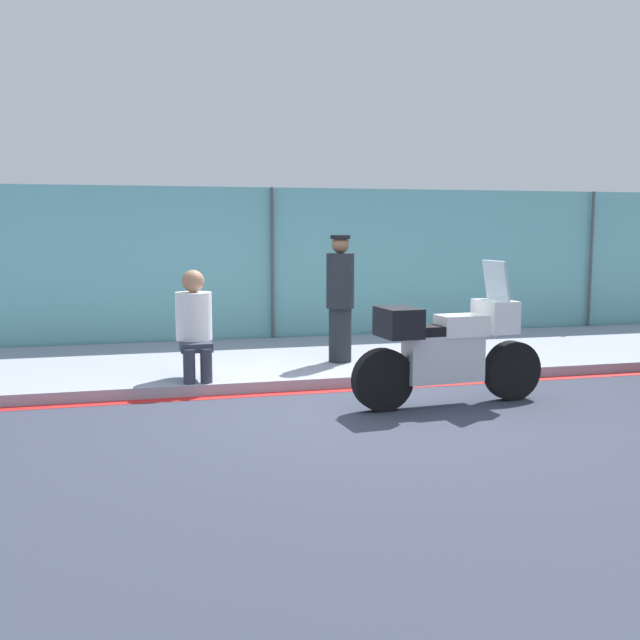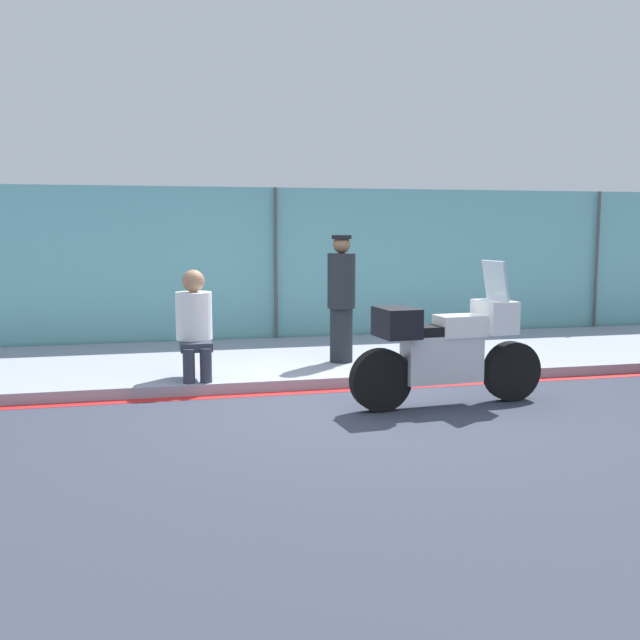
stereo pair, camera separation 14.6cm
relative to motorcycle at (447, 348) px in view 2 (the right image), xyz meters
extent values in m
plane|color=#333847|center=(-1.01, 0.11, -0.61)|extent=(120.00, 120.00, 0.00)
cube|color=#8E93A3|center=(-1.01, 2.71, -0.55)|extent=(41.93, 3.31, 0.13)
cube|color=red|center=(-1.01, 0.97, -0.61)|extent=(41.93, 0.18, 0.01)
cube|color=#6BB2B7|center=(-1.01, 4.46, 0.62)|extent=(39.83, 0.08, 2.47)
cylinder|color=#4C4C51|center=(-1.01, 4.36, 0.62)|extent=(0.05, 0.05, 2.47)
cylinder|color=#4C4C51|center=(4.63, 4.36, 0.62)|extent=(0.05, 0.05, 2.47)
cylinder|color=black|center=(0.78, 0.06, -0.29)|extent=(0.65, 0.19, 0.64)
cylinder|color=black|center=(-0.73, -0.06, -0.29)|extent=(0.65, 0.19, 0.64)
cube|color=silver|center=(-0.05, 0.00, -0.11)|extent=(0.85, 0.34, 0.49)
cube|color=white|center=(0.16, 0.01, 0.23)|extent=(0.54, 0.35, 0.22)
cube|color=black|center=(-0.14, -0.01, 0.19)|extent=(0.62, 0.33, 0.10)
cube|color=white|center=(0.55, 0.04, 0.31)|extent=(0.36, 0.50, 0.34)
cube|color=silver|center=(0.55, 0.04, 0.69)|extent=(0.14, 0.43, 0.42)
cube|color=black|center=(-0.57, -0.04, 0.29)|extent=(0.40, 0.53, 0.30)
cylinder|color=#1E2328|center=(-0.57, 2.06, -0.14)|extent=(0.29, 0.29, 0.70)
cylinder|color=#1E2328|center=(-0.57, 2.06, 0.56)|extent=(0.36, 0.36, 0.70)
sphere|color=brown|center=(-0.57, 2.06, 1.02)|extent=(0.22, 0.22, 0.22)
cylinder|color=black|center=(-0.57, 2.06, 1.12)|extent=(0.25, 0.25, 0.05)
cylinder|color=#2D3342|center=(-2.57, 1.17, -0.29)|extent=(0.13, 0.13, 0.39)
cylinder|color=#2D3342|center=(-2.38, 1.17, -0.29)|extent=(0.13, 0.13, 0.39)
cube|color=#2D3342|center=(-2.48, 1.36, -0.10)|extent=(0.35, 0.39, 0.10)
cylinder|color=white|center=(-2.48, 1.56, 0.22)|extent=(0.42, 0.42, 0.55)
sphere|color=#A37556|center=(-2.48, 1.56, 0.63)|extent=(0.26, 0.26, 0.26)
camera|label=1|loc=(-3.21, -7.09, 1.24)|focal=42.00mm
camera|label=2|loc=(-3.07, -7.12, 1.24)|focal=42.00mm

